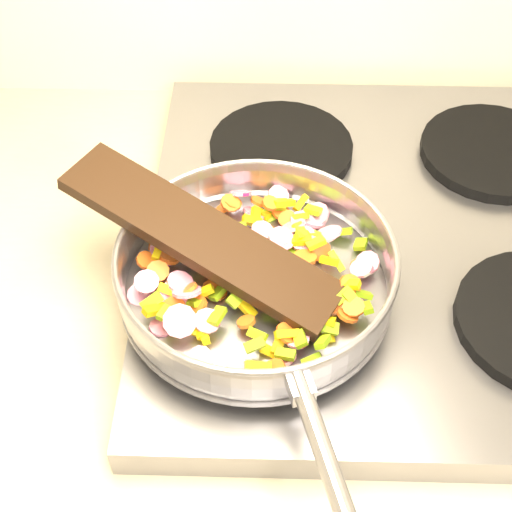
{
  "coord_description": "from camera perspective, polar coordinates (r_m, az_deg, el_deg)",
  "views": [
    {
      "loc": [
        -0.85,
        1.06,
        1.55
      ],
      "look_at": [
        -0.87,
        1.56,
        1.01
      ],
      "focal_mm": 50.0,
      "sensor_mm": 36.0,
      "label": 1
    }
  ],
  "objects": [
    {
      "name": "grate_fl",
      "position": [
        0.76,
        1.96,
        -4.81
      ],
      "size": [
        0.19,
        0.19,
        0.02
      ],
      "primitive_type": "cylinder",
      "color": "black",
      "rests_on": "cooktop"
    },
    {
      "name": "cooktop",
      "position": [
        0.89,
        11.04,
        1.18
      ],
      "size": [
        0.6,
        0.6,
        0.04
      ],
      "primitive_type": "cube",
      "color": "#939399",
      "rests_on": "counter_top"
    },
    {
      "name": "vegetable_heap",
      "position": [
        0.76,
        -0.04,
        -0.94
      ],
      "size": [
        0.28,
        0.28,
        0.04
      ],
      "color": "#D85B1B",
      "rests_on": "saute_pan"
    },
    {
      "name": "saute_pan",
      "position": [
        0.75,
        0.04,
        -1.17
      ],
      "size": [
        0.34,
        0.49,
        0.06
      ],
      "rotation": [
        0.0,
        0.0,
        0.28
      ],
      "color": "#9E9EA5",
      "rests_on": "grate_fl"
    },
    {
      "name": "wooden_spatula",
      "position": [
        0.75,
        -4.45,
        1.59
      ],
      "size": [
        0.31,
        0.22,
        0.07
      ],
      "primitive_type": "cube",
      "rotation": [
        0.0,
        -0.19,
        2.64
      ],
      "color": "black",
      "rests_on": "saute_pan"
    },
    {
      "name": "grate_bl",
      "position": [
        0.96,
        2.02,
        8.62
      ],
      "size": [
        0.19,
        0.19,
        0.02
      ],
      "primitive_type": "cylinder",
      "color": "black",
      "rests_on": "cooktop"
    },
    {
      "name": "grate_br",
      "position": [
        1.0,
        18.43,
        7.92
      ],
      "size": [
        0.19,
        0.19,
        0.02
      ],
      "primitive_type": "cylinder",
      "color": "black",
      "rests_on": "cooktop"
    }
  ]
}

